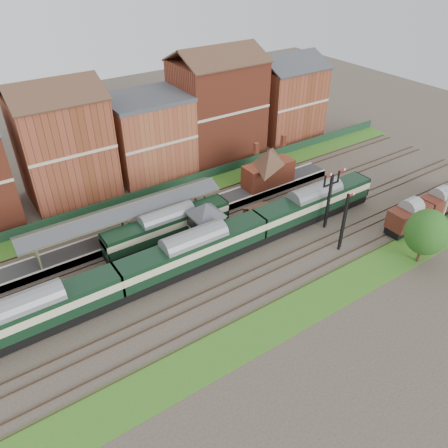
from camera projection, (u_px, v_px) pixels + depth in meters
ground at (241, 248)px, 54.81m from camera, size 160.00×160.00×0.00m
grass_back at (179, 194)px, 65.76m from camera, size 90.00×4.50×0.06m
grass_front at (307, 305)px, 46.56m from camera, size 90.00×5.00×0.06m
fence at (172, 185)px, 66.73m from camera, size 90.00×0.12×1.50m
platform at (169, 221)px, 58.90m from camera, size 55.00×3.40×1.00m
signal_box at (206, 223)px, 53.85m from camera, size 5.40×5.40×6.00m
brick_hut at (257, 216)px, 58.67m from camera, size 3.20×2.64×2.94m
station_building at (269, 166)px, 64.80m from camera, size 8.10×8.10×5.90m
canopy at (123, 209)px, 53.84m from camera, size 26.00×3.89×4.08m
semaphore_bracket at (329, 197)px, 56.04m from camera, size 3.60×0.25×8.18m
semaphore_siding at (344, 222)px, 52.29m from camera, size 1.23×0.25×8.00m
yard_lamp at (446, 205)px, 55.75m from camera, size 2.60×0.22×7.00m
town_backdrop at (147, 132)px, 67.92m from camera, size 69.00×10.00×16.00m
dmu_train at (195, 250)px, 50.32m from camera, size 56.24×2.96×4.32m
platform_railcar at (168, 226)px, 54.86m from camera, size 16.86×2.66×3.88m
goods_van_a at (409, 217)px, 56.87m from camera, size 6.09×2.64×3.70m
goods_van_b at (438, 203)px, 59.93m from camera, size 5.68×2.46×3.45m
tree_far at (427, 232)px, 50.24m from camera, size 4.88×4.88×7.11m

